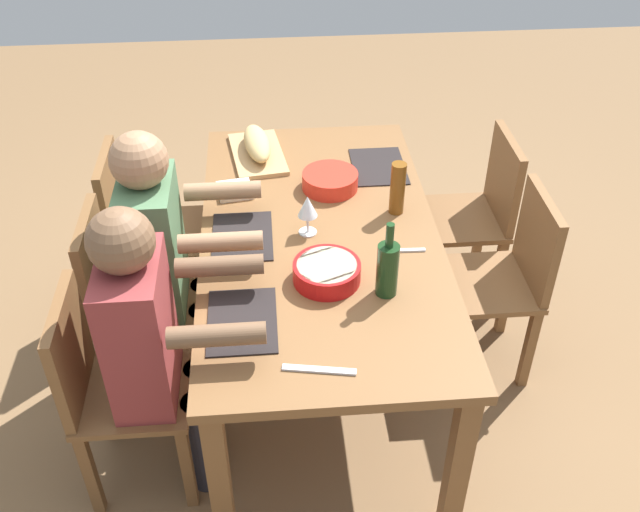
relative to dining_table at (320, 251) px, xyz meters
name	(u,v)px	position (x,y,z in m)	size (l,w,h in m)	color
ground_plane	(320,367)	(0.00, 0.00, -0.65)	(8.00, 8.00, 0.00)	brown
dining_table	(320,251)	(0.00, 0.00, 0.00)	(1.74, 0.92, 0.74)	brown
chair_near_left	(140,226)	(-0.48, -0.78, -0.17)	(0.40, 0.40, 0.85)	brown
chair_near_center	(126,295)	(0.00, -0.78, -0.17)	(0.40, 0.40, 0.85)	brown
diner_near_center	(166,250)	(0.00, -0.60, 0.04)	(0.41, 0.53, 1.20)	#2D2D38
chair_far_center	(507,274)	(0.00, 0.78, -0.17)	(0.40, 0.40, 0.85)	brown
chair_far_left	(478,210)	(-0.48, 0.78, -0.17)	(0.40, 0.40, 0.85)	brown
chair_near_right	(109,384)	(0.48, -0.78, -0.17)	(0.40, 0.40, 0.85)	brown
diner_near_right	(153,336)	(0.48, -0.60, 0.04)	(0.41, 0.53, 1.20)	#2D2D38
serving_bowl_greens	(330,180)	(-0.32, 0.07, 0.13)	(0.23, 0.23, 0.07)	red
serving_bowl_pasta	(328,271)	(0.29, 0.00, 0.13)	(0.24, 0.24, 0.07)	red
cutting_board	(258,154)	(-0.62, -0.23, 0.10)	(0.40, 0.22, 0.02)	tan
bread_loaf	(257,143)	(-0.62, -0.23, 0.15)	(0.32, 0.11, 0.09)	tan
wine_bottle	(387,268)	(0.37, 0.20, 0.19)	(0.08, 0.08, 0.29)	#193819
beer_bottle	(398,188)	(-0.12, 0.32, 0.20)	(0.06, 0.06, 0.22)	brown
wine_glass	(308,208)	(-0.01, -0.05, 0.20)	(0.08, 0.08, 0.17)	silver
placemat_near_center	(242,236)	(0.00, -0.30, 0.09)	(0.32, 0.23, 0.01)	black
fork_far_center	(403,250)	(0.14, 0.30, 0.09)	(0.02, 0.17, 0.01)	silver
placemat_far_left	(378,166)	(-0.48, 0.30, 0.09)	(0.32, 0.23, 0.01)	black
placemat_near_right	(242,321)	(0.48, -0.30, 0.09)	(0.32, 0.23, 0.01)	black
carving_knife	(319,370)	(0.72, -0.06, 0.09)	(0.23, 0.02, 0.01)	silver
napkin_stack	(235,190)	(-0.32, -0.33, 0.10)	(0.14, 0.14, 0.02)	white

